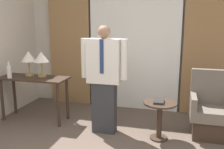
{
  "coord_description": "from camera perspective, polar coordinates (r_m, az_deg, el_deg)",
  "views": [
    {
      "loc": [
        0.83,
        -1.68,
        1.71
      ],
      "look_at": [
        -0.07,
        1.67,
        0.96
      ],
      "focal_mm": 40.0,
      "sensor_mm": 36.0,
      "label": 1
    }
  ],
  "objects": [
    {
      "name": "wall_back",
      "position": [
        4.91,
        5.34,
        8.02
      ],
      "size": [
        10.0,
        0.06,
        2.7
      ],
      "color": "beige",
      "rests_on": "ground_plane"
    },
    {
      "name": "curtain_sheer_center",
      "position": [
        4.79,
        5.06,
        7.19
      ],
      "size": [
        1.72,
        0.06,
        2.58
      ],
      "color": "white",
      "rests_on": "ground_plane"
    },
    {
      "name": "curtain_drape_left",
      "position": [
        5.18,
        -9.66,
        7.45
      ],
      "size": [
        0.86,
        0.06,
        2.58
      ],
      "color": "#997047",
      "rests_on": "ground_plane"
    },
    {
      "name": "curtain_drape_right",
      "position": [
        4.74,
        21.16,
        6.37
      ],
      "size": [
        0.86,
        0.06,
        2.58
      ],
      "color": "#997047",
      "rests_on": "ground_plane"
    },
    {
      "name": "desk",
      "position": [
        4.47,
        -17.42,
        -2.27
      ],
      "size": [
        1.18,
        0.46,
        0.76
      ],
      "color": "#38281E",
      "rests_on": "ground_plane"
    },
    {
      "name": "table_lamp_left",
      "position": [
        4.52,
        -18.54,
        3.69
      ],
      "size": [
        0.25,
        0.25,
        0.43
      ],
      "color": "#9E7F47",
      "rests_on": "desk"
    },
    {
      "name": "table_lamp_right",
      "position": [
        4.39,
        -15.89,
        3.62
      ],
      "size": [
        0.25,
        0.25,
        0.43
      ],
      "color": "#9E7F47",
      "rests_on": "desk"
    },
    {
      "name": "bottle_near_edge",
      "position": [
        4.48,
        -22.45,
        0.68
      ],
      "size": [
        0.08,
        0.08,
        0.28
      ],
      "color": "silver",
      "rests_on": "desk"
    },
    {
      "name": "person",
      "position": [
        3.75,
        -1.81,
        -0.51
      ],
      "size": [
        0.71,
        0.23,
        1.64
      ],
      "color": "#2D2D33",
      "rests_on": "ground_plane"
    },
    {
      "name": "armchair",
      "position": [
        4.04,
        21.87,
        -8.13
      ],
      "size": [
        0.64,
        0.54,
        0.98
      ],
      "color": "#38281E",
      "rests_on": "ground_plane"
    },
    {
      "name": "side_table",
      "position": [
        3.71,
        10.83,
        -8.92
      ],
      "size": [
        0.47,
        0.47,
        0.56
      ],
      "color": "#38281E",
      "rests_on": "ground_plane"
    },
    {
      "name": "book",
      "position": [
        3.63,
        10.67,
        -6.1
      ],
      "size": [
        0.14,
        0.21,
        0.03
      ],
      "color": "black",
      "rests_on": "side_table"
    }
  ]
}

